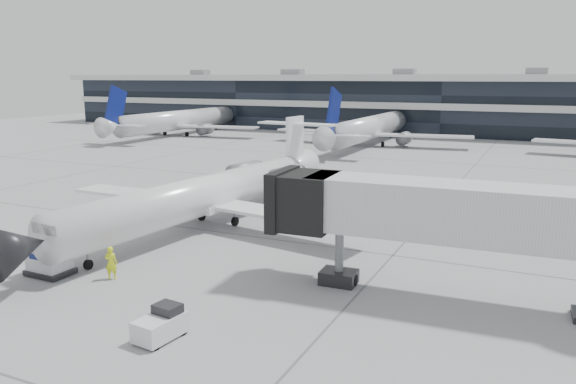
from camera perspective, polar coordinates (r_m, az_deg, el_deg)
The scene contains 11 objects.
ground at distance 38.95m, azimuth -3.82°, elevation -4.51°, with size 220.00×220.00×0.00m, color gray.
terminal at distance 116.29m, azimuth 16.21°, elevation 8.33°, with size 170.00×22.00×10.00m, color black.
bg_jet_left at distance 108.63m, azimuth -10.70°, elevation 5.74°, with size 32.00×40.00×9.60m, color silver, non-canonical shape.
bg_jet_center at distance 92.17m, azimuth 8.42°, elevation 4.79°, with size 32.00×40.00×9.60m, color silver, non-canonical shape.
regional_jet at distance 41.18m, azimuth -8.20°, elevation -0.15°, with size 25.31×31.60×7.29m.
jet_bridge at distance 27.98m, azimuth 18.82°, elevation -2.25°, with size 18.84×4.54×6.05m.
ramp_worker at distance 32.13m, azimuth -17.53°, elevation -6.87°, with size 0.67×0.44×1.85m, color #EDFF1A.
baggage_tug at distance 24.77m, azimuth -12.78°, elevation -13.00°, with size 1.54×2.31×1.38m.
cargo_uld at distance 33.96m, azimuth -23.09°, elevation -6.19°, with size 2.40×1.80×1.93m.
traffic_cone at distance 51.79m, azimuth -1.20°, elevation -0.13°, with size 0.39×0.39×0.53m.
far_tug at distance 73.12m, azimuth 0.71°, elevation 3.60°, with size 1.58×2.24×1.31m.
Camera 1 is at (18.15, -32.72, 10.83)m, focal length 35.00 mm.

